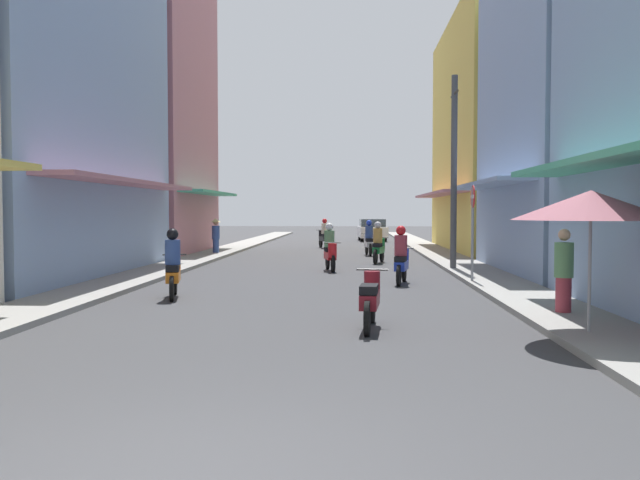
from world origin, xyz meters
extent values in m
plane|color=#38383A|center=(0.00, 23.37, 0.00)|extent=(120.41, 120.41, 0.00)
cube|color=gray|center=(-5.03, 23.37, 0.06)|extent=(1.66, 62.73, 0.12)
cube|color=gray|center=(5.03, 23.37, 0.06)|extent=(1.66, 62.73, 0.12)
cube|color=#8CA5CC|center=(-8.85, 14.64, 6.63)|extent=(6.00, 11.68, 13.25)
cube|color=#B7727F|center=(-5.35, 14.64, 2.80)|extent=(1.10, 10.51, 0.12)
cube|color=#B7727F|center=(-8.85, 25.56, 8.77)|extent=(6.00, 8.69, 17.54)
cube|color=#4CB28C|center=(-5.35, 25.56, 2.80)|extent=(1.10, 7.82, 0.12)
cube|color=#8CA5CC|center=(8.85, 16.38, 5.99)|extent=(6.00, 8.89, 11.97)
cube|color=#8CA5CC|center=(5.35, 16.38, 2.80)|extent=(1.10, 8.00, 0.12)
cube|color=#EFD159|center=(8.85, 28.31, 5.62)|extent=(6.00, 13.35, 11.25)
cube|color=#B7727F|center=(5.35, 28.31, 2.80)|extent=(1.10, 12.02, 0.12)
cylinder|color=black|center=(2.30, 21.16, 0.28)|extent=(0.21, 0.56, 0.56)
cylinder|color=black|center=(2.01, 19.95, 0.28)|extent=(0.21, 0.56, 0.56)
cube|color=#197233|center=(2.14, 20.51, 0.50)|extent=(0.50, 1.04, 0.24)
cube|color=black|center=(2.10, 20.31, 0.70)|extent=(0.40, 0.61, 0.14)
cylinder|color=#197233|center=(2.27, 21.04, 0.70)|extent=(0.28, 0.28, 0.45)
cylinder|color=black|center=(2.27, 21.04, 0.95)|extent=(0.54, 0.16, 0.03)
cylinder|color=#BF8C3F|center=(2.11, 20.36, 1.05)|extent=(0.34, 0.34, 0.55)
sphere|color=#B2B2B7|center=(2.11, 20.36, 1.45)|extent=(0.26, 0.26, 0.26)
cylinder|color=black|center=(1.52, 6.98, 0.28)|extent=(0.13, 0.57, 0.56)
cylinder|color=black|center=(1.40, 5.73, 0.28)|extent=(0.13, 0.57, 0.56)
cube|color=maroon|center=(1.45, 6.30, 0.50)|extent=(0.37, 1.02, 0.24)
cube|color=black|center=(1.43, 6.10, 0.70)|extent=(0.33, 0.58, 0.14)
cylinder|color=maroon|center=(1.51, 6.85, 0.70)|extent=(0.28, 0.28, 0.45)
cylinder|color=black|center=(1.51, 6.85, 0.95)|extent=(0.55, 0.08, 0.03)
cylinder|color=black|center=(1.80, 25.55, 0.28)|extent=(0.14, 0.57, 0.56)
cylinder|color=black|center=(1.94, 24.31, 0.28)|extent=(0.14, 0.57, 0.56)
cube|color=silver|center=(1.87, 24.88, 0.50)|extent=(0.39, 1.02, 0.24)
cube|color=black|center=(1.90, 24.68, 0.70)|extent=(0.34, 0.59, 0.14)
cylinder|color=silver|center=(1.81, 25.43, 0.70)|extent=(0.28, 0.28, 0.45)
cylinder|color=black|center=(1.81, 25.43, 0.95)|extent=(0.55, 0.09, 0.03)
cylinder|color=#334C8C|center=(1.89, 24.73, 1.05)|extent=(0.34, 0.34, 0.55)
sphere|color=#1E38B7|center=(1.89, 24.73, 1.45)|extent=(0.26, 0.26, 0.26)
cylinder|color=black|center=(0.54, 16.55, 0.28)|extent=(0.18, 0.57, 0.56)
cylinder|color=black|center=(0.32, 17.78, 0.28)|extent=(0.18, 0.57, 0.56)
cube|color=red|center=(0.42, 17.21, 0.50)|extent=(0.45, 1.03, 0.24)
cube|color=black|center=(0.39, 17.41, 0.70)|extent=(0.37, 0.60, 0.14)
cylinder|color=red|center=(0.52, 16.67, 0.70)|extent=(0.28, 0.28, 0.45)
cylinder|color=black|center=(0.52, 16.67, 0.95)|extent=(0.55, 0.13, 0.03)
cylinder|color=#598C59|center=(0.40, 17.36, 1.05)|extent=(0.34, 0.34, 0.55)
sphere|color=silver|center=(0.40, 17.36, 1.45)|extent=(0.26, 0.26, 0.26)
cylinder|color=black|center=(-0.57, 31.34, 0.28)|extent=(0.24, 0.56, 0.56)
cylinder|color=black|center=(-0.19, 30.15, 0.28)|extent=(0.24, 0.56, 0.56)
cube|color=black|center=(-0.36, 30.69, 0.50)|extent=(0.56, 1.04, 0.24)
cube|color=black|center=(-0.31, 30.50, 0.70)|extent=(0.43, 0.62, 0.14)
cylinder|color=black|center=(-0.53, 31.22, 0.70)|extent=(0.28, 0.28, 0.45)
cylinder|color=black|center=(-0.53, 31.22, 0.95)|extent=(0.53, 0.19, 0.03)
cylinder|color=beige|center=(-0.32, 30.55, 1.05)|extent=(0.34, 0.34, 0.55)
sphere|color=red|center=(-0.32, 30.55, 1.45)|extent=(0.26, 0.26, 0.26)
cylinder|color=black|center=(2.61, 13.95, 0.28)|extent=(0.18, 0.57, 0.56)
cylinder|color=black|center=(2.37, 12.72, 0.28)|extent=(0.18, 0.57, 0.56)
cube|color=#1E38B7|center=(2.48, 13.29, 0.50)|extent=(0.46, 1.03, 0.24)
cube|color=black|center=(2.44, 13.09, 0.70)|extent=(0.38, 0.60, 0.14)
cylinder|color=#1E38B7|center=(2.58, 13.83, 0.70)|extent=(0.28, 0.28, 0.45)
cylinder|color=black|center=(2.58, 13.83, 0.95)|extent=(0.55, 0.13, 0.03)
cylinder|color=#99333F|center=(2.45, 13.14, 1.05)|extent=(0.34, 0.34, 0.55)
sphere|color=red|center=(2.45, 13.14, 1.45)|extent=(0.26, 0.26, 0.26)
cylinder|color=black|center=(-3.01, 10.77, 0.28)|extent=(0.19, 0.56, 0.56)
cylinder|color=black|center=(-2.75, 9.55, 0.28)|extent=(0.19, 0.56, 0.56)
cube|color=orange|center=(-2.87, 10.11, 0.50)|extent=(0.48, 1.04, 0.24)
cube|color=black|center=(-2.83, 9.92, 0.70)|extent=(0.39, 0.61, 0.14)
cylinder|color=orange|center=(-2.98, 10.65, 0.70)|extent=(0.28, 0.28, 0.45)
cylinder|color=black|center=(-2.98, 10.65, 0.95)|extent=(0.54, 0.14, 0.03)
cylinder|color=#334C8C|center=(-2.84, 9.96, 1.05)|extent=(0.34, 0.34, 0.55)
sphere|color=black|center=(-2.84, 9.96, 1.45)|extent=(0.26, 0.26, 0.26)
cube|color=silver|center=(2.46, 39.77, 0.60)|extent=(1.97, 4.19, 0.70)
cube|color=#333D47|center=(2.47, 39.62, 1.15)|extent=(1.71, 2.18, 0.60)
cylinder|color=black|center=(1.65, 40.98, 0.32)|extent=(0.21, 0.65, 0.64)
cylinder|color=black|center=(3.14, 41.06, 0.32)|extent=(0.21, 0.65, 0.64)
cylinder|color=black|center=(1.78, 38.48, 0.32)|extent=(0.21, 0.65, 0.64)
cylinder|color=black|center=(3.27, 38.56, 0.32)|extent=(0.21, 0.65, 0.64)
cylinder|color=#99333F|center=(5.02, 7.65, 0.38)|extent=(0.28, 0.28, 0.75)
cylinder|color=#598C59|center=(5.02, 7.65, 1.07)|extent=(0.34, 0.34, 0.64)
sphere|color=tan|center=(5.02, 7.65, 1.53)|extent=(0.22, 0.22, 0.22)
cylinder|color=#334C8C|center=(-4.94, 24.75, 0.36)|extent=(0.28, 0.28, 0.72)
cylinder|color=#334C8C|center=(-4.94, 24.75, 1.02)|extent=(0.34, 0.34, 0.60)
sphere|color=tan|center=(-4.94, 24.75, 1.46)|extent=(0.22, 0.22, 0.22)
cone|color=#D1B77A|center=(-4.94, 24.75, 1.56)|extent=(0.44, 0.44, 0.16)
cylinder|color=#99999E|center=(4.77, 5.62, 1.05)|extent=(0.05, 0.05, 2.10)
cone|color=#8C4C59|center=(4.77, 5.62, 2.05)|extent=(2.36, 2.36, 0.45)
cylinder|color=#4C4C4F|center=(4.45, 17.19, 3.17)|extent=(0.20, 0.20, 6.35)
cylinder|color=#3F382D|center=(4.45, 17.19, 5.75)|extent=(0.08, 1.20, 0.08)
cylinder|color=gray|center=(4.35, 13.17, 1.30)|extent=(0.07, 0.07, 2.60)
cylinder|color=red|center=(4.35, 13.17, 2.35)|extent=(0.02, 0.60, 0.60)
cube|color=white|center=(4.35, 13.17, 2.35)|extent=(0.03, 0.40, 0.10)
camera|label=1|loc=(1.17, -4.64, 1.96)|focal=37.36mm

